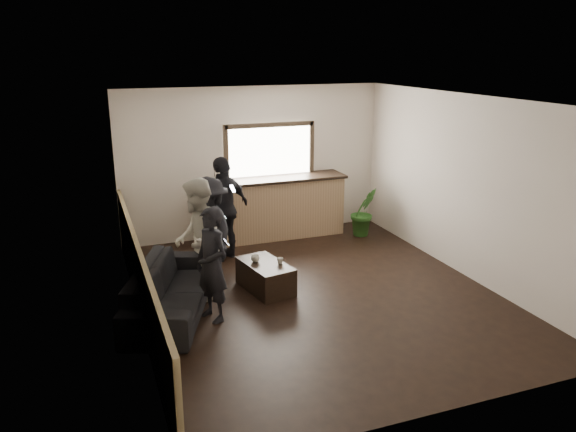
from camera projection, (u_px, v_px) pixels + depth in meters
name	position (u px, v px, depth m)	size (l,w,h in m)	color
ground	(315.00, 294.00, 8.21)	(5.00, 6.00, 0.01)	black
room_shell	(267.00, 202.00, 7.54)	(5.01, 6.01, 2.80)	silver
bar_counter	(274.00, 204.00, 10.55)	(2.70, 0.68, 2.13)	#A17B57
sofa	(171.00, 289.00, 7.57)	(2.25, 0.88, 0.66)	black
coffee_table	(265.00, 276.00, 8.30)	(0.52, 0.94, 0.42)	black
cup_a	(255.00, 259.00, 8.28)	(0.13, 0.13, 0.10)	silver
cup_b	(280.00, 261.00, 8.21)	(0.10, 0.10, 0.09)	silver
potted_plant	(364.00, 212.00, 10.67)	(0.51, 0.41, 0.93)	#2D6623
person_a	(212.00, 265.00, 7.24)	(0.55, 0.66, 1.53)	black
person_b	(198.00, 240.00, 7.84)	(0.86, 0.99, 1.75)	beige
person_c	(210.00, 230.00, 8.49)	(0.80, 1.15, 1.62)	black
person_d	(224.00, 209.00, 9.35)	(1.11, 0.87, 1.76)	black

